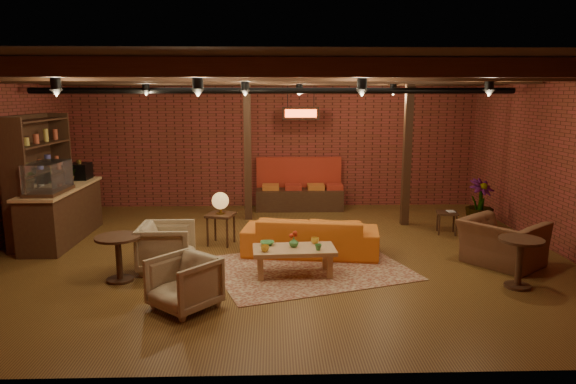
{
  "coord_description": "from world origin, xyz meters",
  "views": [
    {
      "loc": [
        -0.04,
        -8.73,
        2.79
      ],
      "look_at": [
        0.22,
        0.2,
        1.07
      ],
      "focal_mm": 32.0,
      "sensor_mm": 36.0,
      "label": 1
    }
  ],
  "objects_px": {
    "coffee_table": "(293,251)",
    "round_table_left": "(118,251)",
    "armchair_right": "(503,235)",
    "side_table_book": "(447,214)",
    "plant_tall": "(483,155)",
    "round_table_right": "(520,255)",
    "side_table_lamp": "(220,205)",
    "armchair_b": "(184,281)",
    "armchair_a": "(167,244)",
    "sofa": "(311,235)"
  },
  "relations": [
    {
      "from": "coffee_table",
      "to": "round_table_left",
      "type": "relative_size",
      "value": 1.87
    },
    {
      "from": "coffee_table",
      "to": "round_table_left",
      "type": "distance_m",
      "value": 2.64
    },
    {
      "from": "round_table_left",
      "to": "armchair_right",
      "type": "distance_m",
      "value": 6.12
    },
    {
      "from": "side_table_book",
      "to": "plant_tall",
      "type": "height_order",
      "value": "plant_tall"
    },
    {
      "from": "side_table_book",
      "to": "round_table_right",
      "type": "height_order",
      "value": "round_table_right"
    },
    {
      "from": "side_table_lamp",
      "to": "round_table_right",
      "type": "xyz_separation_m",
      "value": [
        4.56,
        -2.32,
        -0.27
      ]
    },
    {
      "from": "round_table_right",
      "to": "plant_tall",
      "type": "xyz_separation_m",
      "value": [
        0.8,
        3.45,
        1.04
      ]
    },
    {
      "from": "round_table_left",
      "to": "round_table_right",
      "type": "relative_size",
      "value": 0.95
    },
    {
      "from": "coffee_table",
      "to": "side_table_book",
      "type": "relative_size",
      "value": 2.74
    },
    {
      "from": "side_table_lamp",
      "to": "plant_tall",
      "type": "relative_size",
      "value": 0.32
    },
    {
      "from": "round_table_left",
      "to": "plant_tall",
      "type": "distance_m",
      "value": 7.42
    },
    {
      "from": "side_table_lamp",
      "to": "side_table_book",
      "type": "distance_m",
      "value": 4.54
    },
    {
      "from": "armchair_b",
      "to": "armchair_right",
      "type": "relative_size",
      "value": 0.66
    },
    {
      "from": "side_table_book",
      "to": "armchair_right",
      "type": "bearing_deg",
      "value": -82.27
    },
    {
      "from": "round_table_right",
      "to": "plant_tall",
      "type": "bearing_deg",
      "value": 77.03
    },
    {
      "from": "side_table_lamp",
      "to": "armchair_a",
      "type": "height_order",
      "value": "side_table_lamp"
    },
    {
      "from": "side_table_lamp",
      "to": "armchair_a",
      "type": "bearing_deg",
      "value": -117.43
    },
    {
      "from": "sofa",
      "to": "coffee_table",
      "type": "bearing_deg",
      "value": 80.05
    },
    {
      "from": "round_table_left",
      "to": "sofa",
      "type": "bearing_deg",
      "value": 22.35
    },
    {
      "from": "round_table_left",
      "to": "armchair_a",
      "type": "bearing_deg",
      "value": 37.81
    },
    {
      "from": "coffee_table",
      "to": "armchair_b",
      "type": "xyz_separation_m",
      "value": [
        -1.48,
        -1.25,
        -0.0
      ]
    },
    {
      "from": "coffee_table",
      "to": "plant_tall",
      "type": "xyz_separation_m",
      "value": [
        4.06,
        2.82,
        1.15
      ]
    },
    {
      "from": "coffee_table",
      "to": "round_table_right",
      "type": "xyz_separation_m",
      "value": [
        3.27,
        -0.63,
        0.1
      ]
    },
    {
      "from": "side_table_lamp",
      "to": "round_table_left",
      "type": "height_order",
      "value": "side_table_lamp"
    },
    {
      "from": "sofa",
      "to": "armchair_right",
      "type": "bearing_deg",
      "value": 176.48
    },
    {
      "from": "coffee_table",
      "to": "armchair_b",
      "type": "relative_size",
      "value": 1.69
    },
    {
      "from": "armchair_right",
      "to": "round_table_right",
      "type": "relative_size",
      "value": 1.58
    },
    {
      "from": "round_table_right",
      "to": "armchair_right",
      "type": "bearing_deg",
      "value": 79.19
    },
    {
      "from": "side_table_lamp",
      "to": "round_table_right",
      "type": "relative_size",
      "value": 1.35
    },
    {
      "from": "coffee_table",
      "to": "round_table_right",
      "type": "bearing_deg",
      "value": -10.94
    },
    {
      "from": "coffee_table",
      "to": "armchair_right",
      "type": "bearing_deg",
      "value": 6.15
    },
    {
      "from": "sofa",
      "to": "side_table_book",
      "type": "relative_size",
      "value": 4.94
    },
    {
      "from": "sofa",
      "to": "round_table_left",
      "type": "bearing_deg",
      "value": 30.92
    },
    {
      "from": "sofa",
      "to": "armchair_right",
      "type": "distance_m",
      "value": 3.19
    },
    {
      "from": "side_table_book",
      "to": "round_table_right",
      "type": "distance_m",
      "value": 2.94
    },
    {
      "from": "armchair_a",
      "to": "side_table_book",
      "type": "distance_m",
      "value": 5.59
    },
    {
      "from": "armchair_right",
      "to": "armchair_a",
      "type": "bearing_deg",
      "value": 52.89
    },
    {
      "from": "armchair_b",
      "to": "side_table_book",
      "type": "distance_m",
      "value": 5.88
    },
    {
      "from": "round_table_left",
      "to": "side_table_book",
      "type": "distance_m",
      "value": 6.34
    },
    {
      "from": "armchair_a",
      "to": "side_table_book",
      "type": "relative_size",
      "value": 1.77
    },
    {
      "from": "armchair_right",
      "to": "round_table_right",
      "type": "distance_m",
      "value": 1.02
    },
    {
      "from": "round_table_right",
      "to": "plant_tall",
      "type": "distance_m",
      "value": 3.69
    },
    {
      "from": "round_table_left",
      "to": "round_table_right",
      "type": "xyz_separation_m",
      "value": [
        5.9,
        -0.44,
        0.02
      ]
    },
    {
      "from": "coffee_table",
      "to": "sofa",
      "type": "bearing_deg",
      "value": 71.48
    },
    {
      "from": "round_table_left",
      "to": "round_table_right",
      "type": "bearing_deg",
      "value": -4.31
    },
    {
      "from": "sofa",
      "to": "armchair_a",
      "type": "relative_size",
      "value": 2.8
    },
    {
      "from": "coffee_table",
      "to": "round_table_right",
      "type": "relative_size",
      "value": 1.77
    },
    {
      "from": "sofa",
      "to": "armchair_b",
      "type": "height_order",
      "value": "armchair_b"
    },
    {
      "from": "armchair_b",
      "to": "plant_tall",
      "type": "xyz_separation_m",
      "value": [
        5.54,
        4.07,
        1.15
      ]
    },
    {
      "from": "armchair_a",
      "to": "armchair_b",
      "type": "height_order",
      "value": "armchair_a"
    }
  ]
}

